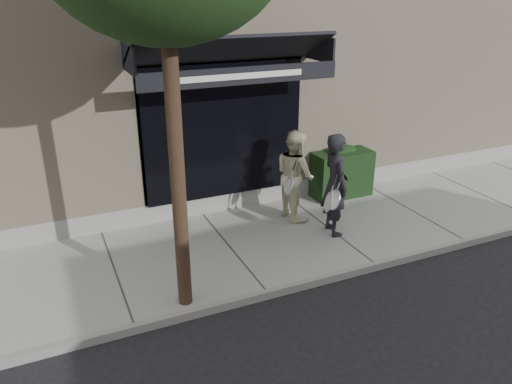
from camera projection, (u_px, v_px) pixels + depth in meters
name	position (u px, v px, depth m)	size (l,w,h in m)	color
ground	(326.00, 231.00, 9.66)	(80.00, 80.00, 0.00)	black
sidewalk	(326.00, 229.00, 9.64)	(20.00, 3.00, 0.12)	gray
curb	(375.00, 266.00, 8.33)	(20.00, 0.10, 0.14)	gray
building_facade	(229.00, 56.00, 12.80)	(14.30, 8.04, 5.64)	beige
hedge	(340.00, 171.00, 10.88)	(1.30, 0.70, 1.14)	black
pedestrian_front	(335.00, 185.00, 9.03)	(0.74, 0.90, 1.91)	black
pedestrian_back	(295.00, 175.00, 9.71)	(0.77, 0.93, 1.77)	beige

